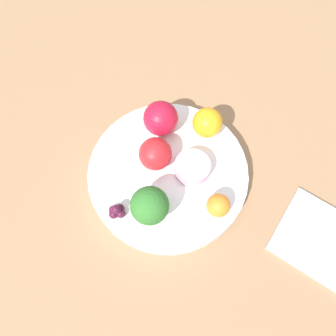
{
  "coord_description": "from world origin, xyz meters",
  "views": [
    {
      "loc": [
        0.14,
        -0.16,
        0.53
      ],
      "look_at": [
        0.0,
        0.0,
        0.06
      ],
      "focal_mm": 35.0,
      "sensor_mm": 36.0,
      "label": 1
    }
  ],
  "objects_px": {
    "grape_cluster": "(117,211)",
    "napkin": "(324,242)",
    "apple_green": "(161,118)",
    "orange_back": "(208,123)",
    "orange_front": "(216,208)",
    "bowl": "(168,174)",
    "apple_red": "(154,156)",
    "small_cup": "(192,168)",
    "broccoli": "(150,206)"
  },
  "relations": [
    {
      "from": "grape_cluster",
      "to": "napkin",
      "type": "xyz_separation_m",
      "value": [
        0.27,
        0.18,
        -0.04
      ]
    },
    {
      "from": "apple_green",
      "to": "grape_cluster",
      "type": "height_order",
      "value": "apple_green"
    },
    {
      "from": "apple_green",
      "to": "orange_back",
      "type": "distance_m",
      "value": 0.08
    },
    {
      "from": "orange_back",
      "to": "orange_front",
      "type": "bearing_deg",
      "value": -46.61
    },
    {
      "from": "napkin",
      "to": "bowl",
      "type": "bearing_deg",
      "value": -163.42
    },
    {
      "from": "orange_front",
      "to": "orange_back",
      "type": "distance_m",
      "value": 0.14
    },
    {
      "from": "apple_red",
      "to": "bowl",
      "type": "bearing_deg",
      "value": 9.06
    },
    {
      "from": "bowl",
      "to": "orange_front",
      "type": "xyz_separation_m",
      "value": [
        0.1,
        -0.0,
        0.03
      ]
    },
    {
      "from": "orange_front",
      "to": "small_cup",
      "type": "distance_m",
      "value": 0.08
    },
    {
      "from": "orange_front",
      "to": "napkin",
      "type": "bearing_deg",
      "value": 27.27
    },
    {
      "from": "apple_red",
      "to": "small_cup",
      "type": "bearing_deg",
      "value": 27.69
    },
    {
      "from": "napkin",
      "to": "orange_front",
      "type": "bearing_deg",
      "value": -152.73
    },
    {
      "from": "broccoli",
      "to": "apple_green",
      "type": "relative_size",
      "value": 1.16
    },
    {
      "from": "broccoli",
      "to": "orange_back",
      "type": "relative_size",
      "value": 1.34
    },
    {
      "from": "apple_green",
      "to": "napkin",
      "type": "height_order",
      "value": "apple_green"
    },
    {
      "from": "orange_front",
      "to": "bowl",
      "type": "bearing_deg",
      "value": 177.27
    },
    {
      "from": "napkin",
      "to": "apple_green",
      "type": "bearing_deg",
      "value": -175.88
    },
    {
      "from": "grape_cluster",
      "to": "broccoli",
      "type": "bearing_deg",
      "value": 40.29
    },
    {
      "from": "orange_back",
      "to": "apple_red",
      "type": "bearing_deg",
      "value": -104.71
    },
    {
      "from": "broccoli",
      "to": "orange_front",
      "type": "bearing_deg",
      "value": 42.45
    },
    {
      "from": "orange_front",
      "to": "napkin",
      "type": "relative_size",
      "value": 0.23
    },
    {
      "from": "broccoli",
      "to": "grape_cluster",
      "type": "height_order",
      "value": "broccoli"
    },
    {
      "from": "apple_red",
      "to": "small_cup",
      "type": "distance_m",
      "value": 0.06
    },
    {
      "from": "broccoli",
      "to": "apple_red",
      "type": "bearing_deg",
      "value": 128.25
    },
    {
      "from": "apple_red",
      "to": "orange_front",
      "type": "distance_m",
      "value": 0.12
    },
    {
      "from": "bowl",
      "to": "broccoli",
      "type": "bearing_deg",
      "value": -69.52
    },
    {
      "from": "orange_front",
      "to": "orange_back",
      "type": "xyz_separation_m",
      "value": [
        -0.1,
        0.1,
        0.01
      ]
    },
    {
      "from": "broccoli",
      "to": "apple_green",
      "type": "distance_m",
      "value": 0.15
    },
    {
      "from": "broccoli",
      "to": "small_cup",
      "type": "distance_m",
      "value": 0.1
    },
    {
      "from": "grape_cluster",
      "to": "orange_back",
      "type": "bearing_deg",
      "value": 86.22
    },
    {
      "from": "apple_red",
      "to": "orange_front",
      "type": "bearing_deg",
      "value": -0.25
    },
    {
      "from": "apple_red",
      "to": "apple_green",
      "type": "bearing_deg",
      "value": 121.78
    },
    {
      "from": "bowl",
      "to": "orange_back",
      "type": "xyz_separation_m",
      "value": [
        0.0,
        0.1,
        0.04
      ]
    },
    {
      "from": "bowl",
      "to": "grape_cluster",
      "type": "distance_m",
      "value": 0.11
    },
    {
      "from": "bowl",
      "to": "broccoli",
      "type": "xyz_separation_m",
      "value": [
        0.03,
        -0.07,
        0.05
      ]
    },
    {
      "from": "apple_red",
      "to": "orange_back",
      "type": "height_order",
      "value": "apple_red"
    },
    {
      "from": "grape_cluster",
      "to": "small_cup",
      "type": "distance_m",
      "value": 0.13
    },
    {
      "from": "orange_back",
      "to": "grape_cluster",
      "type": "relative_size",
      "value": 1.86
    },
    {
      "from": "apple_green",
      "to": "orange_front",
      "type": "relative_size",
      "value": 1.6
    },
    {
      "from": "apple_green",
      "to": "small_cup",
      "type": "xyz_separation_m",
      "value": [
        0.09,
        -0.03,
        -0.02
      ]
    },
    {
      "from": "grape_cluster",
      "to": "small_cup",
      "type": "bearing_deg",
      "value": 71.98
    },
    {
      "from": "orange_front",
      "to": "small_cup",
      "type": "xyz_separation_m",
      "value": [
        -0.07,
        0.03,
        -0.01
      ]
    },
    {
      "from": "napkin",
      "to": "grape_cluster",
      "type": "bearing_deg",
      "value": -146.12
    },
    {
      "from": "bowl",
      "to": "orange_front",
      "type": "height_order",
      "value": "orange_front"
    },
    {
      "from": "broccoli",
      "to": "orange_back",
      "type": "distance_m",
      "value": 0.17
    },
    {
      "from": "broccoli",
      "to": "orange_back",
      "type": "bearing_deg",
      "value": 98.56
    },
    {
      "from": "orange_front",
      "to": "small_cup",
      "type": "height_order",
      "value": "orange_front"
    },
    {
      "from": "broccoli",
      "to": "grape_cluster",
      "type": "distance_m",
      "value": 0.06
    },
    {
      "from": "broccoli",
      "to": "orange_back",
      "type": "height_order",
      "value": "broccoli"
    },
    {
      "from": "apple_green",
      "to": "orange_back",
      "type": "xyz_separation_m",
      "value": [
        0.06,
        0.05,
        -0.0
      ]
    }
  ]
}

